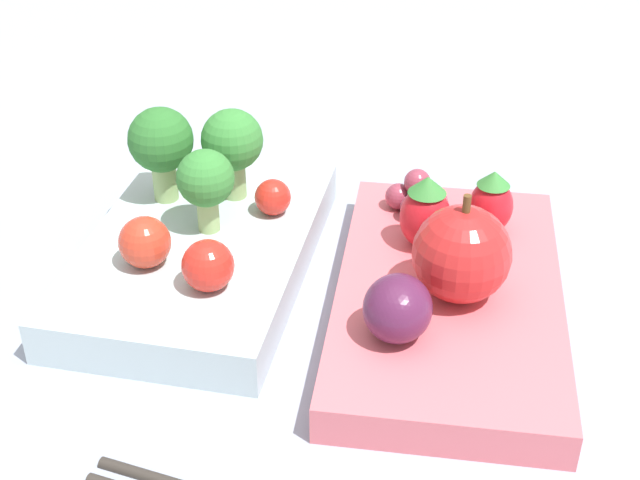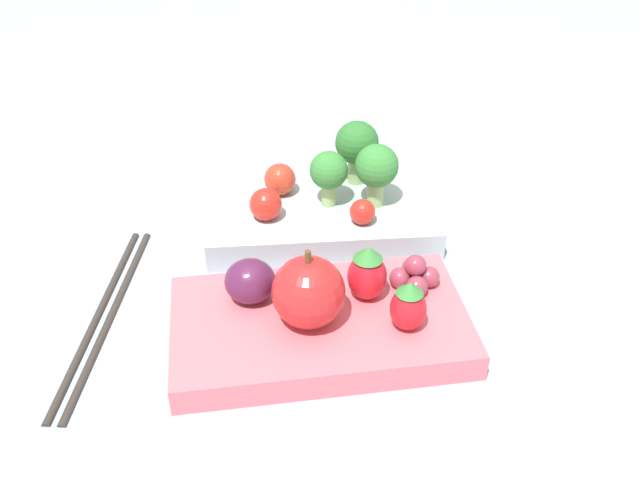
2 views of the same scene
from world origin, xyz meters
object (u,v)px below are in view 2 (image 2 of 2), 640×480
at_px(cherry_tomato_2, 266,204).
at_px(apple, 308,292).
at_px(cherry_tomato_1, 362,212).
at_px(chopsticks_pair, 104,313).
at_px(broccoli_floret_2, 377,168).
at_px(grape_cluster, 415,275).
at_px(broccoli_floret_1, 357,145).
at_px(strawberry_0, 367,273).
at_px(strawberry_1, 408,306).
at_px(broccoli_floret_0, 324,172).
at_px(bento_box_fruit, 320,326).
at_px(bento_box_savoury, 320,214).
at_px(plum, 250,281).
at_px(cherry_tomato_0, 280,179).

distance_m(cherry_tomato_2, apple, 0.13).
bearing_deg(cherry_tomato_1, chopsticks_pair, -158.63).
distance_m(broccoli_floret_2, grape_cluster, 0.11).
relative_size(broccoli_floret_1, strawberry_0, 1.34).
height_order(strawberry_1, chopsticks_pair, strawberry_1).
height_order(broccoli_floret_0, cherry_tomato_1, broccoli_floret_0).
bearing_deg(cherry_tomato_1, bento_box_fruit, -110.53).
distance_m(bento_box_fruit, broccoli_floret_2, 0.16).
bearing_deg(broccoli_floret_1, cherry_tomato_2, -144.96).
xyz_separation_m(apple, strawberry_0, (0.04, 0.02, -0.00)).
height_order(bento_box_fruit, broccoli_floret_2, broccoli_floret_2).
height_order(bento_box_savoury, chopsticks_pair, bento_box_savoury).
bearing_deg(plum, strawberry_0, -0.78).
relative_size(plum, chopsticks_pair, 0.17).
bearing_deg(bento_box_fruit, chopsticks_pair, 169.03).
height_order(apple, grape_cluster, apple).
bearing_deg(strawberry_1, broccoli_floret_1, 95.17).
xyz_separation_m(broccoli_floret_2, strawberry_1, (0.00, -0.15, -0.02)).
height_order(cherry_tomato_0, strawberry_0, strawberry_0).
distance_m(bento_box_fruit, strawberry_0, 0.05).
bearing_deg(broccoli_floret_1, plum, -120.10).
height_order(bento_box_fruit, apple, apple).
height_order(cherry_tomato_0, chopsticks_pair, cherry_tomato_0).
relative_size(cherry_tomato_1, cherry_tomato_2, 0.78).
relative_size(broccoli_floret_1, plum, 1.60).
bearing_deg(cherry_tomato_1, strawberry_0, -93.83).
bearing_deg(strawberry_0, strawberry_1, -54.57).
bearing_deg(strawberry_0, broccoli_floret_1, 87.43).
bearing_deg(bento_box_savoury, broccoli_floret_0, -52.60).
bearing_deg(bento_box_fruit, cherry_tomato_1, 69.47).
height_order(cherry_tomato_1, apple, apple).
distance_m(strawberry_1, grape_cluster, 0.05).
distance_m(bento_box_savoury, strawberry_1, 0.17).
xyz_separation_m(cherry_tomato_1, cherry_tomato_2, (-0.08, 0.01, 0.00)).
height_order(broccoli_floret_1, strawberry_1, broccoli_floret_1).
xyz_separation_m(bento_box_savoury, cherry_tomato_2, (-0.05, -0.02, 0.03)).
relative_size(strawberry_0, chopsticks_pair, 0.21).
bearing_deg(broccoli_floret_0, plum, -116.55).
bearing_deg(plum, bento_box_savoury, 65.30).
bearing_deg(strawberry_0, cherry_tomato_0, 113.52).
xyz_separation_m(broccoli_floret_0, cherry_tomato_1, (0.03, -0.03, -0.02)).
relative_size(strawberry_0, grape_cluster, 1.17).
distance_m(broccoli_floret_2, strawberry_1, 0.15).
distance_m(apple, strawberry_0, 0.05).
relative_size(broccoli_floret_0, chopsticks_pair, 0.23).
bearing_deg(cherry_tomato_2, broccoli_floret_1, 35.04).
bearing_deg(cherry_tomato_0, chopsticks_pair, -135.81).
distance_m(cherry_tomato_1, cherry_tomato_2, 0.08).
bearing_deg(broccoli_floret_2, strawberry_0, -99.57).
bearing_deg(cherry_tomato_2, bento_box_savoury, 26.61).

